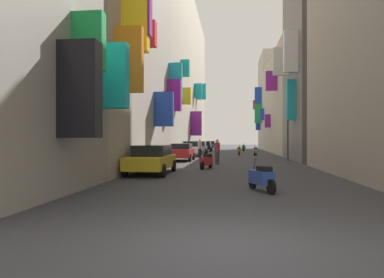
{
  "coord_description": "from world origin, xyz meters",
  "views": [
    {
      "loc": [
        0.05,
        -5.87,
        1.76
      ],
      "look_at": [
        -3.09,
        21.83,
        1.74
      ],
      "focal_mm": 32.53,
      "sensor_mm": 36.0,
      "label": 1
    }
  ],
  "objects_px": {
    "parked_car_yellow": "(152,159)",
    "pedestrian_crossing": "(200,148)",
    "parked_car_blue": "(210,145)",
    "scooter_red": "(207,161)",
    "parked_car_red": "(182,151)",
    "scooter_silver": "(255,151)",
    "scooter_blue": "(262,178)",
    "parked_car_white": "(192,148)",
    "scooter_green": "(244,148)",
    "scooter_orange": "(239,151)",
    "traffic_light_near_corner": "(288,123)",
    "pedestrian_near_left": "(217,152)",
    "parked_car_grey": "(199,147)",
    "parked_car_black": "(205,146)"
  },
  "relations": [
    {
      "from": "parked_car_black",
      "to": "traffic_light_near_corner",
      "type": "relative_size",
      "value": 0.98
    },
    {
      "from": "parked_car_grey",
      "to": "traffic_light_near_corner",
      "type": "bearing_deg",
      "value": -55.79
    },
    {
      "from": "parked_car_grey",
      "to": "parked_car_red",
      "type": "height_order",
      "value": "parked_car_grey"
    },
    {
      "from": "parked_car_red",
      "to": "parked_car_yellow",
      "type": "height_order",
      "value": "parked_car_yellow"
    },
    {
      "from": "parked_car_yellow",
      "to": "pedestrian_crossing",
      "type": "distance_m",
      "value": 15.1
    },
    {
      "from": "scooter_red",
      "to": "pedestrian_crossing",
      "type": "height_order",
      "value": "pedestrian_crossing"
    },
    {
      "from": "parked_car_red",
      "to": "parked_car_blue",
      "type": "bearing_deg",
      "value": 89.0
    },
    {
      "from": "parked_car_white",
      "to": "parked_car_blue",
      "type": "xyz_separation_m",
      "value": [
        0.54,
        21.32,
        -0.04
      ]
    },
    {
      "from": "parked_car_yellow",
      "to": "scooter_green",
      "type": "xyz_separation_m",
      "value": [
        5.76,
        33.24,
        -0.29
      ]
    },
    {
      "from": "parked_car_yellow",
      "to": "pedestrian_crossing",
      "type": "height_order",
      "value": "pedestrian_crossing"
    },
    {
      "from": "parked_car_black",
      "to": "parked_car_yellow",
      "type": "relative_size",
      "value": 1.01
    },
    {
      "from": "traffic_light_near_corner",
      "to": "pedestrian_crossing",
      "type": "bearing_deg",
      "value": 153.54
    },
    {
      "from": "parked_car_blue",
      "to": "parked_car_black",
      "type": "bearing_deg",
      "value": -91.41
    },
    {
      "from": "parked_car_white",
      "to": "scooter_silver",
      "type": "height_order",
      "value": "parked_car_white"
    },
    {
      "from": "parked_car_red",
      "to": "pedestrian_crossing",
      "type": "relative_size",
      "value": 2.3
    },
    {
      "from": "scooter_silver",
      "to": "pedestrian_near_left",
      "type": "xyz_separation_m",
      "value": [
        -3.47,
        -13.03,
        0.4
      ]
    },
    {
      "from": "scooter_silver",
      "to": "pedestrian_crossing",
      "type": "height_order",
      "value": "pedestrian_crossing"
    },
    {
      "from": "parked_car_blue",
      "to": "scooter_orange",
      "type": "distance_m",
      "value": 19.45
    },
    {
      "from": "scooter_blue",
      "to": "pedestrian_near_left",
      "type": "xyz_separation_m",
      "value": [
        -1.97,
        12.07,
        0.4
      ]
    },
    {
      "from": "parked_car_white",
      "to": "scooter_silver",
      "type": "relative_size",
      "value": 2.52
    },
    {
      "from": "parked_car_yellow",
      "to": "scooter_blue",
      "type": "distance_m",
      "value": 7.33
    },
    {
      "from": "parked_car_black",
      "to": "parked_car_blue",
      "type": "xyz_separation_m",
      "value": [
        0.19,
        7.85,
        0.01
      ]
    },
    {
      "from": "parked_car_yellow",
      "to": "parked_car_black",
      "type": "bearing_deg",
      "value": 89.4
    },
    {
      "from": "parked_car_black",
      "to": "traffic_light_near_corner",
      "type": "bearing_deg",
      "value": -67.97
    },
    {
      "from": "parked_car_blue",
      "to": "scooter_green",
      "type": "height_order",
      "value": "parked_car_blue"
    },
    {
      "from": "pedestrian_near_left",
      "to": "scooter_silver",
      "type": "bearing_deg",
      "value": 75.07
    },
    {
      "from": "pedestrian_near_left",
      "to": "parked_car_yellow",
      "type": "bearing_deg",
      "value": -114.24
    },
    {
      "from": "parked_car_yellow",
      "to": "scooter_orange",
      "type": "distance_m",
      "value": 21.01
    },
    {
      "from": "scooter_green",
      "to": "scooter_orange",
      "type": "distance_m",
      "value": 12.83
    },
    {
      "from": "parked_car_grey",
      "to": "scooter_silver",
      "type": "bearing_deg",
      "value": -31.48
    },
    {
      "from": "parked_car_yellow",
      "to": "scooter_orange",
      "type": "bearing_deg",
      "value": 76.71
    },
    {
      "from": "parked_car_blue",
      "to": "scooter_silver",
      "type": "xyz_separation_m",
      "value": [
        5.97,
        -19.67,
        -0.28
      ]
    },
    {
      "from": "traffic_light_near_corner",
      "to": "pedestrian_near_left",
      "type": "bearing_deg",
      "value": -139.6
    },
    {
      "from": "scooter_red",
      "to": "scooter_blue",
      "type": "xyz_separation_m",
      "value": [
        2.45,
        -8.49,
        0.0
      ]
    },
    {
      "from": "parked_car_red",
      "to": "scooter_silver",
      "type": "distance_m",
      "value": 11.25
    },
    {
      "from": "scooter_blue",
      "to": "pedestrian_crossing",
      "type": "xyz_separation_m",
      "value": [
        -3.92,
        20.42,
        0.4
      ]
    },
    {
      "from": "parked_car_blue",
      "to": "scooter_red",
      "type": "xyz_separation_m",
      "value": [
        2.03,
        -36.28,
        -0.28
      ]
    },
    {
      "from": "scooter_silver",
      "to": "scooter_blue",
      "type": "height_order",
      "value": "same"
    },
    {
      "from": "traffic_light_near_corner",
      "to": "scooter_silver",
      "type": "bearing_deg",
      "value": 103.46
    },
    {
      "from": "scooter_green",
      "to": "scooter_blue",
      "type": "height_order",
      "value": "same"
    },
    {
      "from": "scooter_red",
      "to": "scooter_blue",
      "type": "bearing_deg",
      "value": -73.93
    },
    {
      "from": "parked_car_grey",
      "to": "scooter_orange",
      "type": "relative_size",
      "value": 2.07
    },
    {
      "from": "parked_car_white",
      "to": "traffic_light_near_corner",
      "type": "bearing_deg",
      "value": -38.26
    },
    {
      "from": "parked_car_grey",
      "to": "parked_car_white",
      "type": "xyz_separation_m",
      "value": [
        -0.2,
        -5.52,
        0.02
      ]
    },
    {
      "from": "traffic_light_near_corner",
      "to": "parked_car_red",
      "type": "bearing_deg",
      "value": -174.43
    },
    {
      "from": "parked_car_red",
      "to": "scooter_silver",
      "type": "height_order",
      "value": "parked_car_red"
    },
    {
      "from": "pedestrian_crossing",
      "to": "traffic_light_near_corner",
      "type": "distance_m",
      "value": 8.58
    },
    {
      "from": "parked_car_blue",
      "to": "scooter_red",
      "type": "distance_m",
      "value": 36.34
    },
    {
      "from": "parked_car_red",
      "to": "parked_car_blue",
      "type": "distance_m",
      "value": 28.87
    },
    {
      "from": "parked_car_grey",
      "to": "parked_car_black",
      "type": "relative_size",
      "value": 0.88
    }
  ]
}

